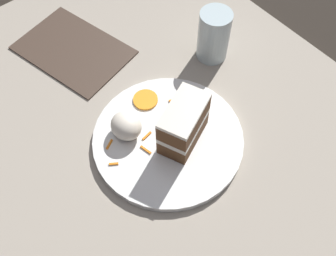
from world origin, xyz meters
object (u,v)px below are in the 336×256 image
Objects in this scene: orange_garnish at (145,100)px; plate at (168,139)px; drinking_glass at (213,38)px; cake_slice at (184,124)px; cream_dollop at (126,126)px; menu_card at (73,50)px.

plate is at bearing -11.94° from orange_garnish.
cake_slice is at bearing -56.73° from drinking_glass.
cream_dollop is 0.09m from orange_garnish.
menu_card is at bearing -131.85° from drinking_glass.
orange_garnish is 0.21× the size of menu_card.
cake_slice reaches higher than menu_card.
cream_dollop is 0.53× the size of drinking_glass.
plate is at bearing -101.36° from menu_card.
cake_slice is 1.02× the size of drinking_glass.
plate is at bearing -63.06° from drinking_glass.
cream_dollop is 1.24× the size of orange_garnish.
cake_slice is 0.13m from orange_garnish.
cake_slice is at bearing -97.84° from menu_card.
plate is 1.18× the size of menu_card.
menu_card is at bearing -177.61° from plate.
cream_dollop reaches higher than plate.
cake_slice reaches higher than cream_dollop.
plate is 0.25m from drinking_glass.
cream_dollop is at bearing -63.11° from orange_garnish.
cream_dollop is 0.28m from drinking_glass.
cream_dollop is 0.25× the size of menu_card.
orange_garnish is at bearing -22.70° from cake_slice.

